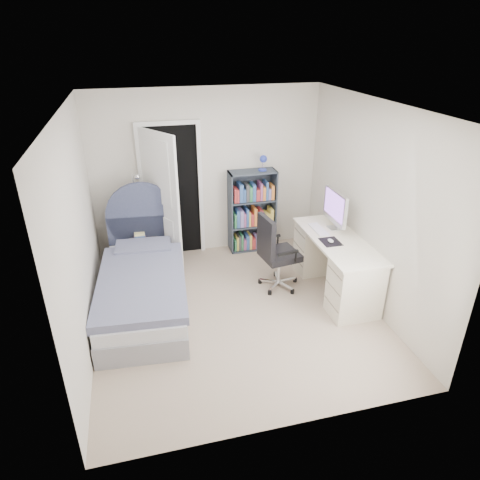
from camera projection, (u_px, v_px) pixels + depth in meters
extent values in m
cube|color=gray|center=(237.00, 313.00, 5.40)|extent=(3.40, 3.60, 0.05)
cube|color=white|center=(236.00, 103.00, 4.27)|extent=(3.40, 3.60, 0.05)
cube|color=beige|center=(207.00, 173.00, 6.42)|extent=(3.40, 0.05, 2.50)
cube|color=beige|center=(293.00, 313.00, 3.25)|extent=(3.40, 0.05, 2.50)
cube|color=beige|center=(76.00, 237.00, 4.45)|extent=(0.05, 3.60, 2.50)
cube|color=beige|center=(373.00, 206.00, 5.21)|extent=(0.05, 3.60, 2.50)
cube|color=black|center=(172.00, 193.00, 6.38)|extent=(0.80, 0.01, 2.00)
cube|color=white|center=(143.00, 196.00, 6.27)|extent=(0.06, 0.06, 2.00)
cube|color=white|center=(201.00, 191.00, 6.46)|extent=(0.06, 0.06, 2.00)
cube|color=white|center=(167.00, 123.00, 5.91)|extent=(0.92, 0.06, 0.06)
cube|color=white|center=(161.00, 202.00, 6.02)|extent=(0.45, 0.70, 2.00)
cube|color=gray|center=(145.00, 300.00, 5.37)|extent=(1.14, 2.15, 0.27)
cube|color=silver|center=(143.00, 286.00, 5.28)|extent=(1.12, 2.11, 0.17)
cube|color=slate|center=(142.00, 282.00, 5.13)|extent=(1.16, 1.84, 0.10)
cube|color=slate|center=(143.00, 248.00, 5.88)|extent=(0.77, 0.47, 0.12)
cube|color=#3D435E|center=(145.00, 242.00, 6.20)|extent=(0.99, 0.14, 0.83)
cylinder|color=#3D435E|center=(142.00, 216.00, 6.02)|extent=(0.99, 0.14, 0.99)
cylinder|color=tan|center=(133.00, 259.00, 6.08)|extent=(0.04, 0.04, 0.51)
cylinder|color=tan|center=(133.00, 248.00, 6.38)|extent=(0.04, 0.04, 0.51)
cylinder|color=tan|center=(158.00, 256.00, 6.16)|extent=(0.04, 0.04, 0.51)
cylinder|color=tan|center=(156.00, 246.00, 6.46)|extent=(0.04, 0.04, 0.51)
cube|color=tan|center=(144.00, 238.00, 6.16)|extent=(0.41, 0.41, 0.03)
cube|color=tan|center=(146.00, 257.00, 6.30)|extent=(0.37, 0.37, 0.02)
cube|color=#B24C33|center=(140.00, 236.00, 6.14)|extent=(0.16, 0.22, 0.03)
cube|color=#3F598C|center=(140.00, 234.00, 6.13)|extent=(0.15, 0.21, 0.03)
cube|color=#D8CC7F|center=(139.00, 232.00, 6.11)|extent=(0.14, 0.20, 0.03)
cylinder|color=silver|center=(143.00, 263.00, 6.46)|extent=(0.20, 0.20, 0.02)
cylinder|color=silver|center=(138.00, 221.00, 6.15)|extent=(0.02, 0.02, 1.40)
sphere|color=silver|center=(137.00, 177.00, 5.84)|extent=(0.08, 0.08, 0.08)
cube|color=#363F49|center=(230.00, 213.00, 6.60)|extent=(0.02, 0.31, 1.29)
cube|color=#363F49|center=(273.00, 209.00, 6.75)|extent=(0.02, 0.31, 1.29)
cube|color=#363F49|center=(253.00, 172.00, 6.40)|extent=(0.72, 0.31, 0.02)
cube|color=#363F49|center=(252.00, 247.00, 6.96)|extent=(0.72, 0.31, 0.02)
cube|color=#363F49|center=(250.00, 207.00, 6.81)|extent=(0.72, 0.01, 1.29)
cube|color=#363F49|center=(252.00, 224.00, 6.78)|extent=(0.68, 0.29, 0.02)
cube|color=#363F49|center=(252.00, 200.00, 6.60)|extent=(0.68, 0.29, 0.02)
cylinder|color=#2739AC|center=(262.00, 170.00, 6.42)|extent=(0.12, 0.12, 0.02)
cylinder|color=silver|center=(263.00, 164.00, 6.39)|extent=(0.02, 0.02, 0.16)
sphere|color=#2739AC|center=(263.00, 159.00, 6.32)|extent=(0.11, 0.11, 0.11)
cube|color=#337F4C|center=(234.00, 243.00, 6.82)|extent=(0.03, 0.22, 0.18)
cube|color=#D8BF4C|center=(236.00, 242.00, 6.82)|extent=(0.03, 0.22, 0.22)
cube|color=#3F3F3F|center=(239.00, 242.00, 6.83)|extent=(0.03, 0.22, 0.23)
cube|color=#337F4C|center=(241.00, 241.00, 6.83)|extent=(0.03, 0.22, 0.26)
cube|color=#994C7F|center=(244.00, 243.00, 6.86)|extent=(0.04, 0.22, 0.17)
cube|color=#335999|center=(247.00, 241.00, 6.86)|extent=(0.05, 0.22, 0.23)
cube|color=#D8BF4C|center=(249.00, 240.00, 6.87)|extent=(0.03, 0.22, 0.24)
cube|color=#B23333|center=(252.00, 242.00, 6.89)|extent=(0.06, 0.22, 0.17)
cube|color=#7F72B2|center=(255.00, 241.00, 6.90)|extent=(0.04, 0.22, 0.20)
cube|color=#994C7F|center=(258.00, 241.00, 6.91)|extent=(0.03, 0.22, 0.18)
cube|color=#994C7F|center=(261.00, 238.00, 6.91)|extent=(0.05, 0.22, 0.25)
cube|color=#337F4C|center=(264.00, 240.00, 6.93)|extent=(0.05, 0.22, 0.20)
cube|color=#D8BF4C|center=(267.00, 239.00, 6.94)|extent=(0.03, 0.22, 0.21)
cube|color=#994C7F|center=(270.00, 237.00, 6.93)|extent=(0.05, 0.22, 0.28)
cube|color=#337F4C|center=(234.00, 219.00, 6.64)|extent=(0.03, 0.22, 0.22)
cube|color=#335999|center=(237.00, 218.00, 6.64)|extent=(0.05, 0.22, 0.27)
cube|color=#7F72B2|center=(241.00, 217.00, 6.65)|extent=(0.05, 0.22, 0.27)
cube|color=#994C7F|center=(244.00, 218.00, 6.67)|extent=(0.03, 0.22, 0.22)
cube|color=#335999|center=(246.00, 216.00, 6.67)|extent=(0.04, 0.22, 0.29)
cube|color=#D8BF4C|center=(248.00, 218.00, 6.69)|extent=(0.03, 0.22, 0.23)
cube|color=#B23333|center=(251.00, 218.00, 6.70)|extent=(0.05, 0.22, 0.19)
cube|color=orange|center=(254.00, 215.00, 6.70)|extent=(0.04, 0.22, 0.28)
cube|color=orange|center=(257.00, 218.00, 6.73)|extent=(0.03, 0.22, 0.19)
cube|color=#B23333|center=(260.00, 216.00, 6.73)|extent=(0.05, 0.22, 0.24)
cube|color=#335999|center=(263.00, 218.00, 6.75)|extent=(0.03, 0.22, 0.18)
cube|color=#D8BF4C|center=(265.00, 217.00, 6.76)|extent=(0.04, 0.22, 0.18)
cube|color=#D8BF4C|center=(268.00, 217.00, 6.77)|extent=(0.03, 0.22, 0.17)
cube|color=#D8BF4C|center=(270.00, 215.00, 6.76)|extent=(0.05, 0.22, 0.24)
cube|color=#B23333|center=(234.00, 194.00, 6.46)|extent=(0.04, 0.22, 0.22)
cube|color=#B23333|center=(237.00, 195.00, 6.47)|extent=(0.03, 0.22, 0.20)
cube|color=#335999|center=(240.00, 192.00, 6.47)|extent=(0.06, 0.22, 0.28)
cube|color=#335999|center=(243.00, 194.00, 6.49)|extent=(0.03, 0.22, 0.20)
cube|color=#3F3F3F|center=(246.00, 192.00, 6.49)|extent=(0.05, 0.22, 0.26)
cube|color=#337F4C|center=(249.00, 193.00, 6.51)|extent=(0.04, 0.22, 0.23)
cube|color=#335999|center=(253.00, 191.00, 6.51)|extent=(0.05, 0.22, 0.26)
cube|color=#B23333|center=(256.00, 194.00, 6.54)|extent=(0.06, 0.22, 0.18)
cube|color=#994C7F|center=(260.00, 190.00, 6.54)|extent=(0.03, 0.22, 0.27)
cube|color=orange|center=(263.00, 192.00, 6.56)|extent=(0.04, 0.22, 0.21)
cube|color=#335999|center=(265.00, 190.00, 6.55)|extent=(0.03, 0.22, 0.28)
cube|color=#7F72B2|center=(268.00, 193.00, 6.59)|extent=(0.04, 0.22, 0.17)
cube|color=orange|center=(271.00, 191.00, 6.59)|extent=(0.05, 0.22, 0.22)
cube|color=#F1E6C9|center=(338.00, 240.00, 5.50)|extent=(0.63, 1.58, 0.03)
cube|color=#F1E6C9|center=(355.00, 288.00, 5.18)|extent=(0.58, 0.42, 0.74)
cube|color=#F1E6C9|center=(318.00, 247.00, 6.15)|extent=(0.58, 0.42, 0.74)
cube|color=silver|center=(335.00, 228.00, 5.79)|extent=(0.17, 0.17, 0.01)
cube|color=silver|center=(338.00, 219.00, 5.74)|extent=(0.03, 0.06, 0.23)
cube|color=silver|center=(335.00, 207.00, 5.64)|extent=(0.05, 0.59, 0.42)
cube|color=#8B51C5|center=(334.00, 205.00, 5.63)|extent=(0.00, 0.53, 0.34)
cube|color=white|center=(319.00, 229.00, 5.73)|extent=(0.14, 0.42, 0.02)
cube|color=black|center=(330.00, 242.00, 5.41)|extent=(0.23, 0.27, 0.00)
ellipsoid|color=white|center=(331.00, 241.00, 5.41)|extent=(0.06, 0.11, 0.03)
cube|color=silver|center=(287.00, 280.00, 5.95)|extent=(0.27, 0.08, 0.02)
cylinder|color=black|center=(295.00, 280.00, 6.01)|extent=(0.06, 0.06, 0.06)
cube|color=silver|center=(277.00, 277.00, 6.02)|extent=(0.08, 0.27, 0.02)
cylinder|color=black|center=(276.00, 274.00, 6.15)|extent=(0.06, 0.06, 0.06)
cube|color=silver|center=(269.00, 281.00, 5.93)|extent=(0.26, 0.16, 0.02)
cylinder|color=black|center=(260.00, 281.00, 5.97)|extent=(0.06, 0.06, 0.06)
cube|color=silver|center=(274.00, 286.00, 5.80)|extent=(0.22, 0.22, 0.02)
cylinder|color=black|center=(270.00, 293.00, 5.71)|extent=(0.06, 0.06, 0.06)
cube|color=silver|center=(285.00, 286.00, 5.81)|extent=(0.16, 0.26, 0.02)
cylinder|color=black|center=(292.00, 291.00, 5.74)|extent=(0.06, 0.06, 0.06)
cylinder|color=silver|center=(279.00, 269.00, 5.81)|extent=(0.06, 0.06, 0.41)
cube|color=black|center=(280.00, 255.00, 5.71)|extent=(0.53, 0.53, 0.09)
cube|color=black|center=(266.00, 237.00, 5.50)|extent=(0.13, 0.43, 0.53)
cube|color=black|center=(288.00, 253.00, 5.43)|extent=(0.29, 0.08, 0.03)
cube|color=black|center=(271.00, 237.00, 5.85)|extent=(0.29, 0.08, 0.03)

